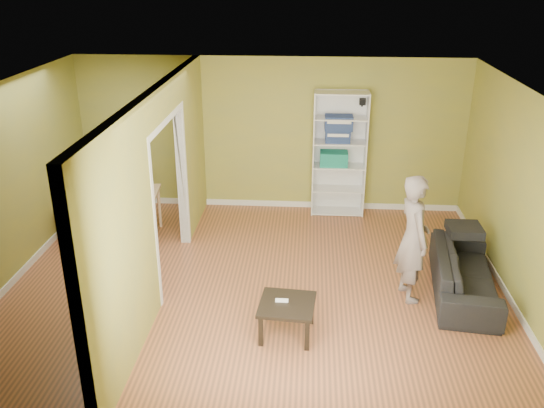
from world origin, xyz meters
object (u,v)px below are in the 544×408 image
(sofa, at_px, (465,267))
(chair_far, at_px, (133,193))
(dining_table, at_px, (120,198))
(chair_near, at_px, (115,225))
(person, at_px, (414,228))
(bookshelf, at_px, (339,153))
(chair_left, at_px, (70,208))
(coffee_table, at_px, (287,308))

(sofa, bearing_deg, chair_far, 75.90)
(dining_table, xyz_separation_m, chair_near, (0.13, -0.65, -0.16))
(sofa, height_order, person, person)
(sofa, bearing_deg, bookshelf, 37.99)
(chair_left, height_order, chair_near, chair_near)
(bookshelf, distance_m, coffee_table, 3.79)
(person, bearing_deg, chair_left, 60.92)
(chair_left, xyz_separation_m, chair_far, (0.82, 0.60, 0.03))
(coffee_table, height_order, dining_table, dining_table)
(sofa, relative_size, chair_left, 2.00)
(dining_table, relative_size, chair_left, 1.22)
(bookshelf, relative_size, chair_far, 2.03)
(sofa, height_order, coffee_table, sofa)
(dining_table, distance_m, chair_near, 0.68)
(dining_table, bearing_deg, chair_far, 85.85)
(chair_left, bearing_deg, dining_table, 76.48)
(bookshelf, xyz_separation_m, chair_far, (-3.34, -0.68, -0.53))
(dining_table, xyz_separation_m, chair_far, (0.04, 0.56, -0.14))
(chair_far, bearing_deg, coffee_table, 134.83)
(sofa, xyz_separation_m, chair_left, (-5.71, 1.29, 0.11))
(bookshelf, relative_size, chair_left, 2.18)
(person, bearing_deg, coffee_table, 108.75)
(bookshelf, bearing_deg, chair_left, -162.86)
(bookshelf, relative_size, chair_near, 2.12)
(coffee_table, relative_size, chair_left, 0.65)
(coffee_table, xyz_separation_m, dining_table, (-2.68, 2.42, 0.30))
(person, bearing_deg, chair_far, 50.90)
(sofa, bearing_deg, coffee_table, 122.89)
(coffee_table, bearing_deg, sofa, 25.80)
(chair_far, bearing_deg, sofa, 162.06)
(bookshelf, height_order, chair_far, bookshelf)
(person, height_order, chair_left, person)
(sofa, height_order, dining_table, sofa)
(sofa, distance_m, dining_table, 5.11)
(dining_table, height_order, chair_left, chair_left)
(chair_near, height_order, chair_far, chair_far)
(chair_far, bearing_deg, chair_left, 39.46)
(sofa, distance_m, chair_left, 5.85)
(bookshelf, distance_m, chair_left, 4.39)
(sofa, distance_m, coffee_table, 2.49)
(chair_near, bearing_deg, bookshelf, 17.08)
(bookshelf, height_order, dining_table, bookshelf)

